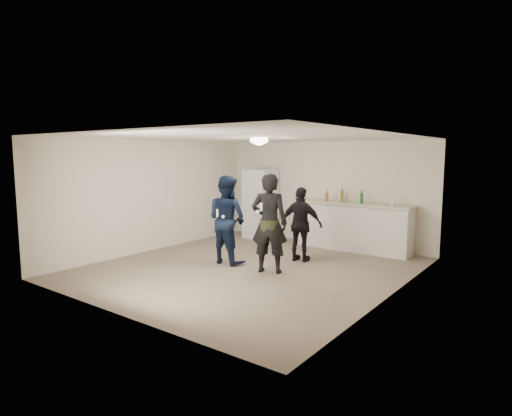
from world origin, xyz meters
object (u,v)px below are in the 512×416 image
Objects in this scene: counter at (353,227)px; man at (227,220)px; fridge at (260,204)px; shaker at (344,199)px; spectator at (301,224)px; woman at (269,223)px.

man is at bearing -121.10° from counter.
man is (1.01, -2.54, -0.02)m from fridge.
shaker is 0.11× the size of spectator.
fridge is 2.73m from man.
fridge is 2.65m from spectator.
fridge is 3.35m from woman.
shaker is at bearing -115.26° from man.
man is (-1.36, -2.55, -0.29)m from shaker.
man is 0.95× the size of woman.
man is at bearing -68.29° from fridge.
counter is 15.29× the size of shaker.
counter is 1.40× the size of woman.
fridge reaches higher than man.
woman is (1.09, -0.08, 0.04)m from man.
man is 1.52m from spectator.
counter is at bearing -112.85° from spectator.
woman is at bearing -95.76° from shaker.
fridge is at bearing -178.45° from counter.
shaker is (-0.22, -0.05, 0.65)m from counter.
man is 1.16× the size of spectator.
spectator is (2.15, -1.54, -0.14)m from fridge.
man is (-1.57, -2.61, 0.36)m from counter.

